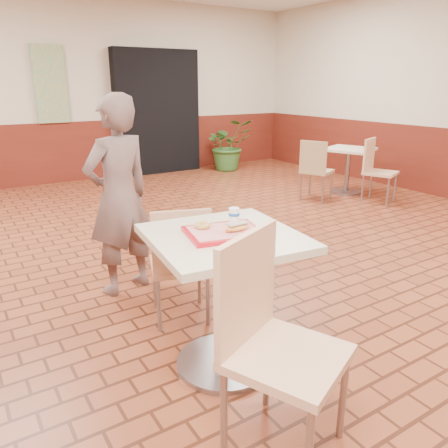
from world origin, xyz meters
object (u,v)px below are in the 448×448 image
chair_main_back (180,259)px  long_john_donut (237,227)px  chair_second_left (315,167)px  paper_cup (234,215)px  chair_main_front (271,334)px  potted_plant (228,145)px  customer (119,197)px  main_table (224,280)px  ring_donut (202,225)px  chair_second_front (376,167)px  serving_tray (224,232)px  second_table (348,163)px

chair_main_back → long_john_donut: bearing=112.1°
chair_second_left → paper_cup: bearing=105.2°
paper_cup → chair_main_front: bearing=-110.9°
chair_main_back → potted_plant: (3.37, 4.61, 0.01)m
long_john_donut → paper_cup: bearing=61.9°
customer → long_john_donut: bearing=83.0°
main_table → ring_donut: ring_donut is taller
customer → main_table: bearing=80.9°
customer → long_john_donut: (0.19, -1.35, 0.10)m
long_john_donut → paper_cup: size_ratio=1.88×
main_table → chair_main_front: chair_main_front is taller
customer → paper_cup: bearing=87.7°
ring_donut → chair_second_front: (3.94, 2.00, -0.38)m
serving_tray → chair_second_front: chair_second_front is taller
chair_main_back → main_table: bearing=107.1°
serving_tray → chair_second_front: 4.41m
customer → serving_tray: size_ratio=3.86×
main_table → chair_second_left: (3.20, 2.61, -0.08)m
main_table → long_john_donut: size_ratio=5.61×
main_table → chair_second_left: size_ratio=0.98×
serving_tray → ring_donut: bearing=129.0°
chair_main_front → customer: bearing=66.2°
second_table → chair_second_front: (-0.07, -0.57, 0.03)m
chair_main_front → long_john_donut: bearing=47.2°
long_john_donut → paper_cup: 0.17m
paper_cup → customer: bearing=102.9°
paper_cup → second_table: 4.60m
customer → chair_second_left: customer is taller
chair_main_back → potted_plant: 5.71m
long_john_donut → chair_second_front: long_john_donut is taller
ring_donut → potted_plant: size_ratio=0.09×
main_table → potted_plant: (3.40, 5.20, -0.08)m
chair_second_front → chair_main_front: bearing=-168.0°
chair_main_front → paper_cup: 0.82m
chair_main_front → ring_donut: 0.76m
chair_main_front → chair_main_back: 1.20m
chair_second_left → potted_plant: (0.19, 2.59, 0.01)m
ring_donut → chair_main_front: bearing=-94.3°
customer → second_table: 4.31m
serving_tray → second_table: size_ratio=0.59×
chair_main_front → customer: 1.91m
chair_main_front → potted_plant: (3.53, 5.80, -0.08)m
long_john_donut → chair_main_front: bearing=-108.8°
main_table → paper_cup: 0.38m
main_table → paper_cup: size_ratio=10.54×
chair_main_front → paper_cup: chair_main_front is taller
customer → ring_donut: 1.21m
chair_second_left → chair_second_front: (0.66, -0.52, 0.02)m
second_table → chair_second_front: size_ratio=0.77×
main_table → ring_donut: (-0.08, 0.10, 0.31)m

